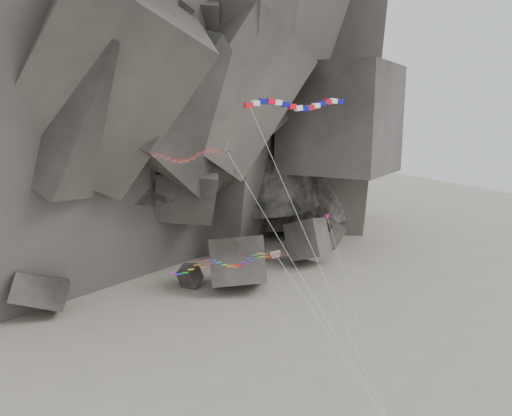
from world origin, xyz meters
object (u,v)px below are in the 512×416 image
banner_kite (297,105)px  delta_kite (188,155)px  pennant_kite (338,254)px  parafoil_kite (221,263)px

banner_kite → delta_kite: bearing=173.6°
delta_kite → pennant_kite: (13.22, -8.16, -10.26)m
parafoil_kite → pennant_kite: pennant_kite is taller
delta_kite → parafoil_kite: (1.75, -3.91, -10.61)m
delta_kite → parafoil_kite: 11.44m
banner_kite → pennant_kite: size_ratio=1.69×
delta_kite → parafoil_kite: bearing=-42.8°
banner_kite → parafoil_kite: bearing=-166.7°
parafoil_kite → banner_kite: bearing=20.5°
delta_kite → banner_kite: 13.40m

